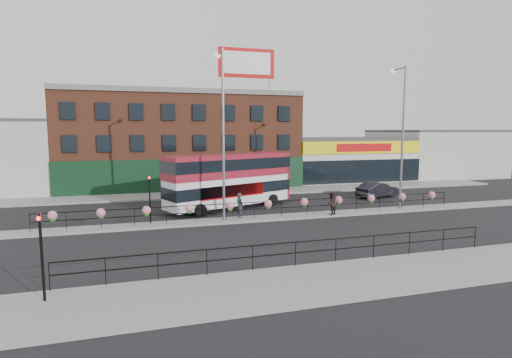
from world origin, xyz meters
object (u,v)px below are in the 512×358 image
object	(u,v)px
pedestrian_a	(240,205)
pedestrian_b	(331,203)
car	(377,190)
double_decker_bus	(230,175)
lamp_column_west	(222,120)
lamp_column_east	(401,125)

from	to	relation	value
pedestrian_a	pedestrian_b	distance (m)	6.64
car	pedestrian_b	distance (m)	10.24
double_decker_bus	lamp_column_west	distance (m)	6.24
car	lamp_column_west	world-z (taller)	lamp_column_west
lamp_column_east	pedestrian_a	bearing A→B (deg)	-179.28
car	pedestrian_a	xyz separation A→B (m)	(-14.60, -5.51, 0.29)
double_decker_bus	car	xyz separation A→B (m)	(14.31, 1.28, -1.94)
double_decker_bus	car	distance (m)	14.50
pedestrian_b	lamp_column_east	xyz separation A→B (m)	(6.34, 1.02, 5.66)
pedestrian_b	lamp_column_east	distance (m)	8.56
double_decker_bus	lamp_column_west	size ratio (longest dim) A/B	0.96
double_decker_bus	pedestrian_b	xyz separation A→B (m)	(6.30, -5.10, -1.69)
double_decker_bus	lamp_column_west	world-z (taller)	lamp_column_west
car	lamp_column_west	distance (m)	17.87
pedestrian_a	lamp_column_west	distance (m)	6.00
double_decker_bus	lamp_column_east	size ratio (longest dim) A/B	1.00
double_decker_bus	lamp_column_west	bearing A→B (deg)	-108.92
lamp_column_west	lamp_column_east	world-z (taller)	lamp_column_west
pedestrian_a	lamp_column_east	bearing A→B (deg)	-112.26
double_decker_bus	pedestrian_a	xyz separation A→B (m)	(-0.29, -4.24, -1.65)
double_decker_bus	car	world-z (taller)	double_decker_bus
car	pedestrian_a	size ratio (longest dim) A/B	2.69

